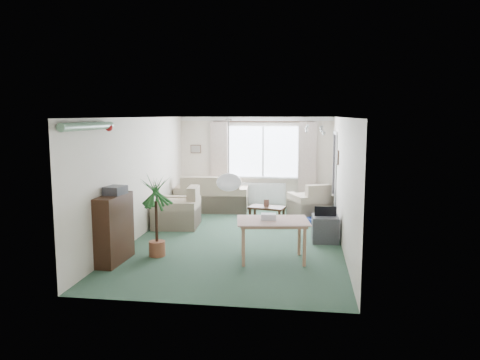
# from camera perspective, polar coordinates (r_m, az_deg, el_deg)

# --- Properties ---
(ground) EXTENTS (6.50, 6.50, 0.00)m
(ground) POSITION_cam_1_polar(r_m,az_deg,el_deg) (9.33, -0.26, -7.26)
(ground) COLOR #2D4B38
(window) EXTENTS (1.80, 0.03, 1.30)m
(window) POSITION_cam_1_polar(r_m,az_deg,el_deg) (12.23, 2.84, 3.48)
(window) COLOR white
(curtain_rod) EXTENTS (2.60, 0.03, 0.03)m
(curtain_rod) POSITION_cam_1_polar(r_m,az_deg,el_deg) (12.11, 2.83, 7.09)
(curtain_rod) COLOR black
(curtain_left) EXTENTS (0.45, 0.08, 2.00)m
(curtain_left) POSITION_cam_1_polar(r_m,az_deg,el_deg) (12.31, -2.56, 2.44)
(curtain_left) COLOR beige
(curtain_right) EXTENTS (0.45, 0.08, 2.00)m
(curtain_right) POSITION_cam_1_polar(r_m,az_deg,el_deg) (12.10, 8.22, 2.27)
(curtain_right) COLOR beige
(radiator) EXTENTS (1.20, 0.10, 0.55)m
(radiator) POSITION_cam_1_polar(r_m,az_deg,el_deg) (12.32, 2.79, -1.64)
(radiator) COLOR white
(doorway) EXTENTS (0.03, 0.95, 2.00)m
(doorway) POSITION_cam_1_polar(r_m,az_deg,el_deg) (11.23, 11.45, 0.37)
(doorway) COLOR black
(pendant_lamp) EXTENTS (0.36, 0.36, 0.36)m
(pendant_lamp) POSITION_cam_1_polar(r_m,az_deg,el_deg) (6.77, -1.37, -0.27)
(pendant_lamp) COLOR white
(tinsel_garland) EXTENTS (1.60, 1.60, 0.12)m
(tinsel_garland) POSITION_cam_1_polar(r_m,az_deg,el_deg) (7.35, -18.03, 6.25)
(tinsel_garland) COLOR #196626
(bauble_cluster_a) EXTENTS (0.20, 0.20, 0.20)m
(bauble_cluster_a) POSITION_cam_1_polar(r_m,az_deg,el_deg) (9.82, 8.08, 6.53)
(bauble_cluster_a) COLOR silver
(bauble_cluster_b) EXTENTS (0.20, 0.20, 0.20)m
(bauble_cluster_b) POSITION_cam_1_polar(r_m,az_deg,el_deg) (8.62, 10.09, 6.31)
(bauble_cluster_b) COLOR silver
(wall_picture_back) EXTENTS (0.28, 0.03, 0.22)m
(wall_picture_back) POSITION_cam_1_polar(r_m,az_deg,el_deg) (12.51, -5.41, 3.79)
(wall_picture_back) COLOR brown
(wall_picture_right) EXTENTS (0.03, 0.24, 0.30)m
(wall_picture_right) POSITION_cam_1_polar(r_m,az_deg,el_deg) (10.18, 11.84, 2.71)
(wall_picture_right) COLOR brown
(sofa) EXTENTS (1.90, 1.11, 0.92)m
(sofa) POSITION_cam_1_polar(r_m,az_deg,el_deg) (12.06, -3.42, -1.56)
(sofa) COLOR beige
(sofa) RESTS_ON ground
(armchair_corner) EXTENTS (1.22, 1.20, 0.84)m
(armchair_corner) POSITION_cam_1_polar(r_m,az_deg,el_deg) (11.33, 8.74, -2.45)
(armchair_corner) COLOR beige
(armchair_corner) RESTS_ON ground
(armchair_left) EXTENTS (1.02, 1.07, 0.89)m
(armchair_left) POSITION_cam_1_polar(r_m,az_deg,el_deg) (10.41, -7.74, -3.21)
(armchair_left) COLOR beige
(armchair_left) RESTS_ON ground
(coffee_table) EXTENTS (0.88, 0.62, 0.36)m
(coffee_table) POSITION_cam_1_polar(r_m,az_deg,el_deg) (10.82, 3.29, -4.17)
(coffee_table) COLOR black
(coffee_table) RESTS_ON ground
(photo_frame) EXTENTS (0.12, 0.03, 0.16)m
(photo_frame) POSITION_cam_1_polar(r_m,az_deg,el_deg) (10.77, 3.24, -2.81)
(photo_frame) COLOR brown
(photo_frame) RESTS_ON coffee_table
(bookshelf) EXTENTS (0.35, 0.94, 1.14)m
(bookshelf) POSITION_cam_1_polar(r_m,az_deg,el_deg) (8.09, -15.12, -5.76)
(bookshelf) COLOR black
(bookshelf) RESTS_ON ground
(hifi_box) EXTENTS (0.33, 0.39, 0.14)m
(hifi_box) POSITION_cam_1_polar(r_m,az_deg,el_deg) (8.01, -14.96, -1.22)
(hifi_box) COLOR #3A3A3F
(hifi_box) RESTS_ON bookshelf
(houseplant) EXTENTS (0.78, 0.78, 1.42)m
(houseplant) POSITION_cam_1_polar(r_m,az_deg,el_deg) (8.24, -10.17, -4.37)
(houseplant) COLOR #296322
(houseplant) RESTS_ON ground
(dining_table) EXTENTS (1.19, 0.88, 0.68)m
(dining_table) POSITION_cam_1_polar(r_m,az_deg,el_deg) (7.97, 3.98, -7.41)
(dining_table) COLOR tan
(dining_table) RESTS_ON ground
(gift_box) EXTENTS (0.26, 0.20, 0.12)m
(gift_box) POSITION_cam_1_polar(r_m,az_deg,el_deg) (7.90, 3.50, -4.55)
(gift_box) COLOR white
(gift_box) RESTS_ON dining_table
(tv_cube) EXTENTS (0.52, 0.57, 0.50)m
(tv_cube) POSITION_cam_1_polar(r_m,az_deg,el_deg) (9.29, 10.33, -5.86)
(tv_cube) COLOR #343539
(tv_cube) RESTS_ON ground
(pet_bed) EXTENTS (0.78, 0.78, 0.13)m
(pet_bed) POSITION_cam_1_polar(r_m,az_deg,el_deg) (10.81, 9.61, -4.92)
(pet_bed) COLOR navy
(pet_bed) RESTS_ON ground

